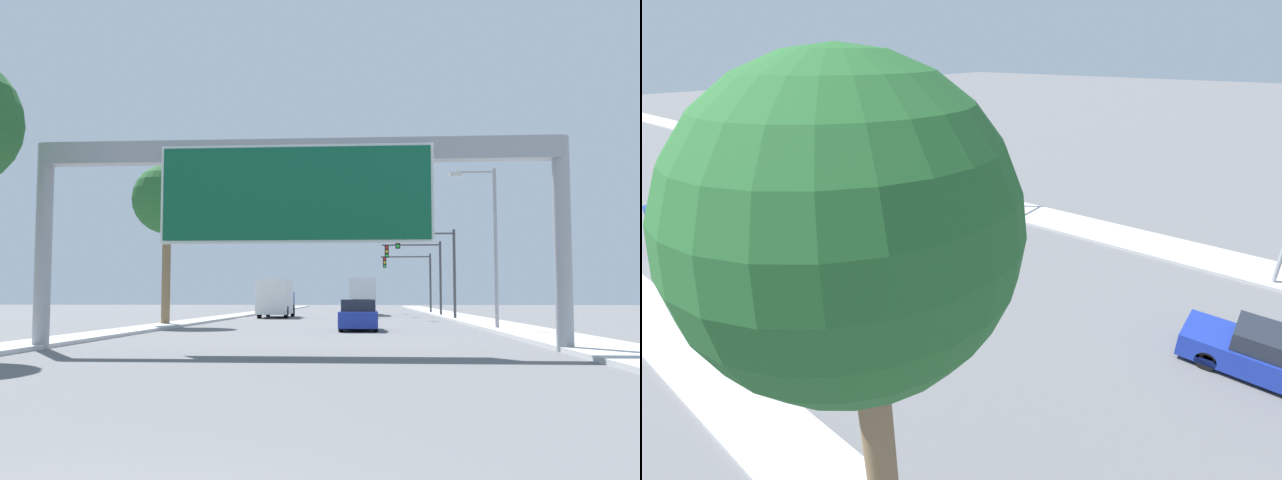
# 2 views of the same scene
# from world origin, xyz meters

# --- Properties ---
(sidewalk_right) EXTENTS (3.00, 120.00, 0.15)m
(sidewalk_right) POSITION_xyz_m (9.50, 60.00, 0.07)
(sidewalk_right) COLOR #BBBBBB
(sidewalk_right) RESTS_ON ground
(car_mid_right) EXTENTS (1.70, 4.71, 1.50)m
(car_mid_right) POSITION_xyz_m (1.75, 53.22, 0.71)
(car_mid_right) COLOR navy
(car_mid_right) RESTS_ON ground
(car_far_right) EXTENTS (1.87, 4.75, 1.54)m
(car_far_right) POSITION_xyz_m (1.75, 31.39, 0.72)
(car_far_right) COLOR navy
(car_far_right) RESTS_ON ground
(truck_box_primary) EXTENTS (2.40, 7.35, 3.06)m
(truck_box_primary) POSITION_xyz_m (-5.25, 53.58, 1.56)
(truck_box_primary) COLOR navy
(truck_box_primary) RESTS_ON ground
(truck_box_secondary) EXTENTS (2.33, 8.69, 3.36)m
(truck_box_secondary) POSITION_xyz_m (1.75, 62.09, 1.70)
(truck_box_secondary) COLOR navy
(truck_box_secondary) RESTS_ON ground
(traffic_light_near_intersection) EXTENTS (4.53, 0.32, 6.59)m
(traffic_light_near_intersection) POSITION_xyz_m (7.12, 48.00, 4.43)
(traffic_light_near_intersection) COLOR #3D3D3F
(traffic_light_near_intersection) RESTS_ON ground
(traffic_light_mid_block) EXTENTS (5.13, 0.32, 6.49)m
(traffic_light_mid_block) POSITION_xyz_m (6.89, 58.00, 4.42)
(traffic_light_mid_block) COLOR #3D3D3F
(traffic_light_mid_block) RESTS_ON ground
(traffic_light_far_intersection) EXTENTS (5.07, 0.32, 6.02)m
(traffic_light_far_intersection) POSITION_xyz_m (6.85, 68.00, 4.12)
(traffic_light_far_intersection) COLOR #3D3D3F
(traffic_light_far_intersection) RESTS_ON ground
(palm_tree_background) EXTENTS (4.07, 4.07, 9.39)m
(palm_tree_background) POSITION_xyz_m (-9.41, 36.24, 7.26)
(palm_tree_background) COLOR brown
(palm_tree_background) RESTS_ON ground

